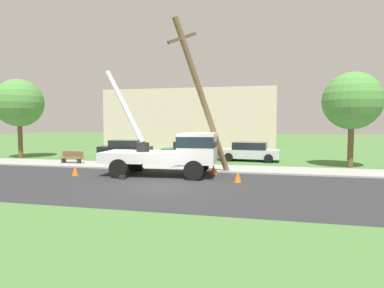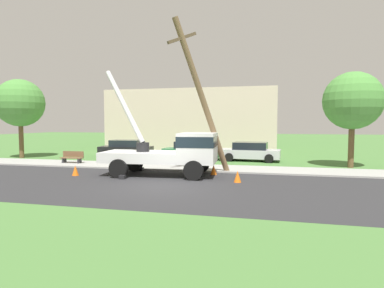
{
  "view_description": "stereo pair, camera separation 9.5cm",
  "coord_description": "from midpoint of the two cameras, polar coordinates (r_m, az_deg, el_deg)",
  "views": [
    {
      "loc": [
        4.6,
        -13.95,
        2.89
      ],
      "look_at": [
        0.49,
        3.82,
        1.68
      ],
      "focal_mm": 30.05,
      "sensor_mm": 36.0,
      "label": 1
    },
    {
      "loc": [
        4.7,
        -13.93,
        2.89
      ],
      "look_at": [
        0.49,
        3.82,
        1.68
      ],
      "focal_mm": 30.05,
      "sensor_mm": 36.0,
      "label": 2
    }
  ],
  "objects": [
    {
      "name": "leaning_utility_pole",
      "position": [
        17.75,
        1.93,
        8.31
      ],
      "size": [
        3.0,
        3.15,
        8.41
      ],
      "color": "brown",
      "rests_on": "ground"
    },
    {
      "name": "lowrise_building_backdrop",
      "position": [
        35.44,
        0.1,
        4.3
      ],
      "size": [
        18.0,
        6.0,
        6.4
      ],
      "primitive_type": "cube",
      "color": "beige",
      "rests_on": "ground"
    },
    {
      "name": "parked_sedan_black",
      "position": [
        27.98,
        -11.53,
        -0.74
      ],
      "size": [
        4.54,
        2.26,
        1.42
      ],
      "color": "black",
      "rests_on": "ground"
    },
    {
      "name": "utility_truck",
      "position": [
        17.46,
        -2.99,
        -1.08
      ],
      "size": [
        6.9,
        3.21,
        5.98
      ],
      "color": "silver",
      "rests_on": "ground"
    },
    {
      "name": "sidewalk_strip",
      "position": [
        20.42,
        0.03,
        -4.2
      ],
      "size": [
        80.0,
        2.9,
        0.1
      ],
      "primitive_type": "cube",
      "color": "#9E9E99",
      "rests_on": "ground"
    },
    {
      "name": "park_bench",
      "position": [
        23.88,
        -20.38,
        -2.28
      ],
      "size": [
        1.6,
        0.45,
        0.9
      ],
      "color": "brown",
      "rests_on": "ground"
    },
    {
      "name": "roadside_tree_near",
      "position": [
        29.82,
        -28.13,
        6.4
      ],
      "size": [
        3.84,
        3.84,
        6.42
      ],
      "color": "brown",
      "rests_on": "ground"
    },
    {
      "name": "road_asphalt",
      "position": [
        14.98,
        -5.07,
        -7.34
      ],
      "size": [
        80.0,
        8.57,
        0.01
      ],
      "primitive_type": "cube",
      "color": "#2B2B2D",
      "rests_on": "ground"
    },
    {
      "name": "parked_sedan_green",
      "position": [
        25.33,
        0.03,
        -1.14
      ],
      "size": [
        4.41,
        2.03,
        1.42
      ],
      "color": "#1E6638",
      "rests_on": "ground"
    },
    {
      "name": "parked_sedan_silver",
      "position": [
        24.71,
        10.41,
        -1.32
      ],
      "size": [
        4.53,
        2.25,
        1.42
      ],
      "color": "#B7B7BF",
      "rests_on": "ground"
    },
    {
      "name": "ground_plane",
      "position": [
        26.51,
        3.14,
        -2.47
      ],
      "size": [
        120.0,
        120.0,
        0.0
      ],
      "primitive_type": "plane",
      "color": "#477538"
    },
    {
      "name": "traffic_cone_curbside",
      "position": [
        17.96,
        4.01,
        -4.57
      ],
      "size": [
        0.36,
        0.36,
        0.56
      ],
      "primitive_type": "cone",
      "color": "orange",
      "rests_on": "ground"
    },
    {
      "name": "traffic_cone_ahead",
      "position": [
        15.81,
        8.25,
        -5.75
      ],
      "size": [
        0.36,
        0.36,
        0.56
      ],
      "primitive_type": "cone",
      "color": "orange",
      "rests_on": "ground"
    },
    {
      "name": "roadside_tree_far",
      "position": [
        23.03,
        26.72,
        6.83
      ],
      "size": [
        3.66,
        3.66,
        6.13
      ],
      "color": "brown",
      "rests_on": "ground"
    },
    {
      "name": "traffic_cone_behind",
      "position": [
        18.74,
        -19.86,
        -4.44
      ],
      "size": [
        0.36,
        0.36,
        0.56
      ],
      "primitive_type": "cone",
      "color": "orange",
      "rests_on": "ground"
    }
  ]
}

